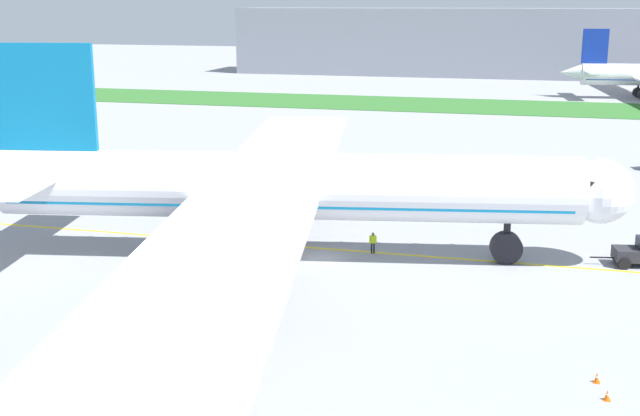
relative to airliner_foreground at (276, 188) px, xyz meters
The scene contains 9 objects.
ground_plane 6.50m from the airliner_foreground, 10.80° to the left, with size 600.00×600.00×0.00m, color gray.
apron_taxi_line 7.25m from the airliner_foreground, 46.05° to the left, with size 280.00×0.36×0.01m, color yellow.
grass_median_strip 103.14m from the airliner_foreground, 88.25° to the left, with size 320.00×24.00×0.10m, color #2D6628.
airliner_foreground is the anchor object (origin of this frame).
pushback_tug 28.34m from the airliner_foreground, 10.34° to the left, with size 5.51×2.88×2.28m.
ground_crew_wingwalker_port 9.00m from the airliner_foreground, 22.71° to the left, with size 0.56×0.43×1.74m.
traffic_cone_near_nose 29.20m from the airliner_foreground, 36.03° to the right, with size 0.36×0.36×0.58m.
traffic_cone_port_wing 30.68m from the airliner_foreground, 38.64° to the right, with size 0.36×0.36×0.58m.
terminal_building 172.32m from the airliner_foreground, 89.45° to the left, with size 130.39×20.00×18.00m, color gray.
Camera 1 is at (16.13, -60.38, 19.68)m, focal length 46.51 mm.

